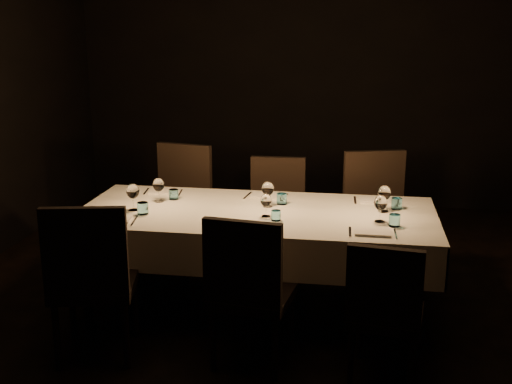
% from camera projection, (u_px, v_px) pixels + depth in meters
% --- Properties ---
extents(room, '(5.01, 6.01, 3.01)m').
position_uv_depth(room, '(256.00, 107.00, 4.35)').
color(room, black).
rests_on(room, ground).
extents(dining_table, '(2.52, 1.12, 0.76)m').
position_uv_depth(dining_table, '(256.00, 221.00, 4.56)').
color(dining_table, black).
rests_on(dining_table, ground).
extents(chair_near_left, '(0.59, 0.59, 1.03)m').
position_uv_depth(chair_near_left, '(91.00, 276.00, 3.90)').
color(chair_near_left, black).
rests_on(chair_near_left, ground).
extents(place_setting_near_left, '(0.36, 0.41, 0.19)m').
position_uv_depth(place_setting_near_left, '(129.00, 204.00, 4.44)').
color(place_setting_near_left, silver).
rests_on(place_setting_near_left, dining_table).
extents(chair_near_center, '(0.53, 0.53, 0.98)m').
position_uv_depth(chair_near_center, '(249.00, 286.00, 3.82)').
color(chair_near_center, black).
rests_on(chair_near_center, ground).
extents(place_setting_near_center, '(0.30, 0.39, 0.16)m').
position_uv_depth(place_setting_near_center, '(265.00, 212.00, 4.30)').
color(place_setting_near_center, silver).
rests_on(place_setting_near_center, dining_table).
extents(chair_near_right, '(0.48, 0.48, 0.88)m').
position_uv_depth(chair_near_right, '(385.00, 306.00, 3.66)').
color(chair_near_right, black).
rests_on(chair_near_right, ground).
extents(place_setting_near_right, '(0.33, 0.41, 0.18)m').
position_uv_depth(place_setting_near_right, '(382.00, 216.00, 4.18)').
color(place_setting_near_right, silver).
rests_on(place_setting_near_right, dining_table).
extents(chair_far_left, '(0.59, 0.59, 1.04)m').
position_uv_depth(chair_far_left, '(179.00, 201.00, 5.49)').
color(chair_far_left, black).
rests_on(chair_far_left, ground).
extents(place_setting_far_left, '(0.33, 0.40, 0.18)m').
position_uv_depth(place_setting_far_left, '(163.00, 189.00, 4.84)').
color(place_setting_far_left, silver).
rests_on(place_setting_far_left, dining_table).
extents(chair_far_center, '(0.47, 0.47, 0.96)m').
position_uv_depth(chair_far_center, '(276.00, 210.00, 5.37)').
color(chair_far_center, black).
rests_on(chair_far_center, ground).
extents(place_setting_far_center, '(0.34, 0.41, 0.19)m').
position_uv_depth(place_setting_far_center, '(270.00, 194.00, 4.71)').
color(place_setting_far_center, silver).
rests_on(place_setting_far_center, dining_table).
extents(chair_far_right, '(0.62, 0.62, 1.05)m').
position_uv_depth(chair_far_right, '(377.00, 212.00, 5.16)').
color(chair_far_right, black).
rests_on(chair_far_right, ground).
extents(place_setting_far_right, '(0.35, 0.41, 0.19)m').
position_uv_depth(place_setting_far_right, '(384.00, 198.00, 4.59)').
color(place_setting_far_right, silver).
rests_on(place_setting_far_right, dining_table).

